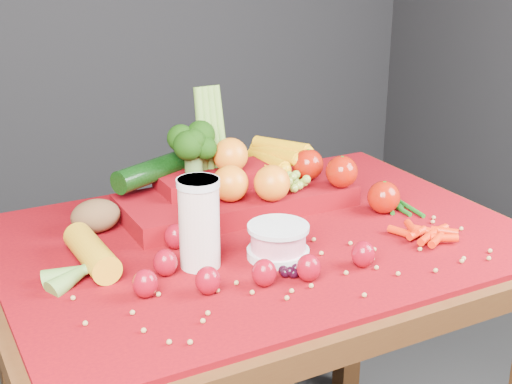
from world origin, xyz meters
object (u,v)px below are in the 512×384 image
milk_glass (199,220)px  yogurt_bowl (278,240)px  produce_mound (243,182)px  table (260,281)px

milk_glass → yogurt_bowl: size_ratio=1.42×
produce_mound → table: bearing=-103.8°
table → yogurt_bowl: yogurt_bowl is taller
milk_glass → table: bearing=23.4°
milk_glass → produce_mound: bearing=47.9°
milk_glass → yogurt_bowl: milk_glass is taller
table → yogurt_bowl: bearing=-100.3°
yogurt_bowl → produce_mound: 0.27m
table → milk_glass: bearing=-156.6°
milk_glass → produce_mound: 0.31m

